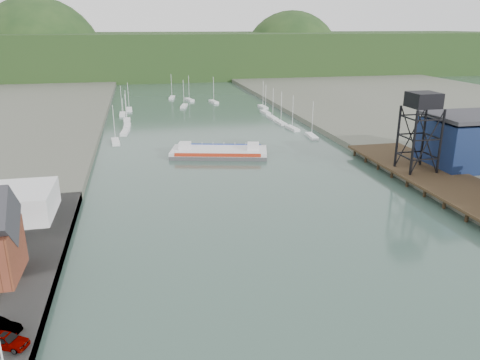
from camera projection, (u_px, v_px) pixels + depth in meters
name	position (u px, v px, depth m)	size (l,w,h in m)	color
east_pier	(464.00, 190.00, 86.05)	(14.00, 70.00, 2.45)	black
lift_tower	(423.00, 105.00, 93.38)	(6.50, 6.50, 16.00)	black
blue_shed	(475.00, 141.00, 100.94)	(20.50, 14.50, 11.30)	#0D1C3D
marina_sailboats	(199.00, 115.00, 165.86)	(57.71, 92.65, 0.90)	silver
distant_hills	(161.00, 57.00, 313.01)	(500.00, 120.00, 80.00)	black
chain_ferry	(219.00, 152.00, 115.55)	(25.01, 14.77, 3.38)	#454547
car_west_a	(6.00, 340.00, 44.45)	(1.78, 4.42, 1.51)	#999999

